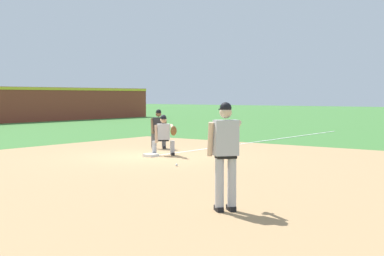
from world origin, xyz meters
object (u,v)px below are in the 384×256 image
first_base_bag (151,155)px  umpire (159,127)px  pitcher (226,149)px  first_baseman (164,133)px  baseball (177,165)px

first_base_bag → umpire: bearing=34.9°
pitcher → first_baseman: size_ratio=1.39×
pitcher → first_baseman: 8.56m
first_base_bag → baseball: first_base_bag is taller
umpire → first_baseman: bearing=-134.8°
first_baseman → umpire: 2.32m
first_base_bag → pitcher: pitcher is taller
baseball → umpire: umpire is taller
pitcher → umpire: bearing=46.6°
first_base_bag → umpire: umpire is taller
first_base_bag → first_baseman: (0.49, -0.16, 0.69)m
first_base_bag → first_baseman: bearing=-17.6°
first_base_bag → first_baseman: size_ratio=0.28×
first_base_bag → pitcher: 8.41m
baseball → first_baseman: size_ratio=0.06×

